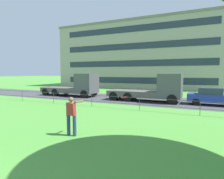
# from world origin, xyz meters

# --- Properties ---
(street_strip) EXTENTS (80.00, 7.14, 0.01)m
(street_strip) POSITION_xyz_m (0.00, 19.00, 0.00)
(street_strip) COLOR #424247
(street_strip) RESTS_ON ground
(park_fence) EXTENTS (37.56, 0.04, 1.00)m
(park_fence) POSITION_xyz_m (0.00, 13.50, 0.67)
(park_fence) COLOR #333833
(park_fence) RESTS_ON ground
(person_thrower) EXTENTS (0.51, 0.77, 1.75)m
(person_thrower) POSITION_xyz_m (0.96, 6.62, 0.95)
(person_thrower) COLOR navy
(person_thrower) RESTS_ON ground
(frisbee) EXTENTS (0.38, 0.38, 0.05)m
(frisbee) POSITION_xyz_m (3.40, 6.84, 1.85)
(frisbee) COLOR red
(flatbed_truck_right) EXTENTS (7.31, 2.44, 2.75)m
(flatbed_truck_right) POSITION_xyz_m (-7.39, 18.81, 1.22)
(flatbed_truck_right) COLOR #4C4C51
(flatbed_truck_right) RESTS_ON ground
(flatbed_truck_far_left) EXTENTS (7.32, 2.48, 2.75)m
(flatbed_truck_far_left) POSITION_xyz_m (2.19, 18.41, 1.22)
(flatbed_truck_far_left) COLOR #4C4C51
(flatbed_truck_far_left) RESTS_ON ground
(car_blue_left) EXTENTS (4.05, 1.91, 1.54)m
(car_blue_left) POSITION_xyz_m (7.18, 18.43, 0.78)
(car_blue_left) COLOR #233899
(car_blue_left) RESTS_ON ground
(apartment_building_background) EXTENTS (32.64, 16.09, 12.51)m
(apartment_building_background) POSITION_xyz_m (-4.80, 40.12, 6.26)
(apartment_building_background) COLOR #ADA393
(apartment_building_background) RESTS_ON ground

